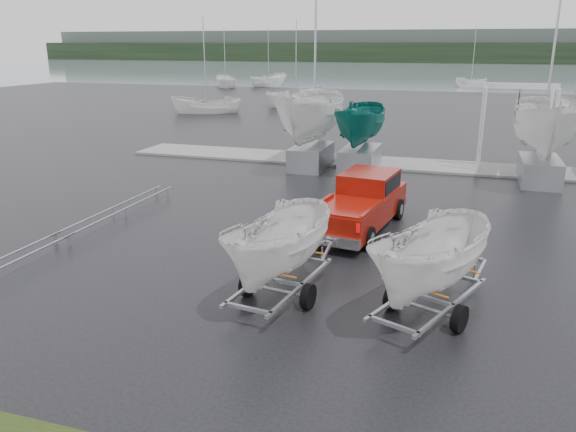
{
  "coord_description": "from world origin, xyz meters",
  "views": [
    {
      "loc": [
        2.34,
        -15.15,
        5.88
      ],
      "look_at": [
        -2.24,
        -0.72,
        1.2
      ],
      "focal_mm": 35.0,
      "sensor_mm": 36.0,
      "label": 1
    }
  ],
  "objects": [
    {
      "name": "moored_boat_0",
      "position": [
        -19.39,
        29.84,
        0.01
      ],
      "size": [
        3.11,
        3.08,
        11.06
      ],
      "rotation": [
        0.0,
        0.0,
        5.14
      ],
      "color": "silver",
      "rests_on": "ground"
    },
    {
      "name": "lake",
      "position": [
        0.0,
        100.0,
        -0.01
      ],
      "size": [
        300.0,
        300.0,
        0.0
      ],
      "primitive_type": "plane",
      "color": "gray",
      "rests_on": "ground"
    },
    {
      "name": "far_hill",
      "position": [
        0.0,
        178.0,
        5.0
      ],
      "size": [
        300.0,
        6.0,
        10.0
      ],
      "primitive_type": "cube",
      "color": "#4C5651",
      "rests_on": "ground"
    },
    {
      "name": "keelboat_0",
      "position": [
        -4.77,
        11.0,
        4.21
      ],
      "size": [
        2.64,
        3.2,
        10.82
      ],
      "color": "#999CA1",
      "rests_on": "ground"
    },
    {
      "name": "ground_plane",
      "position": [
        0.0,
        0.0,
        0.0
      ],
      "size": [
        120.0,
        120.0,
        0.0
      ],
      "primitive_type": "plane",
      "color": "black",
      "rests_on": "ground"
    },
    {
      "name": "keelboat_2",
      "position": [
        5.55,
        11.0,
        4.12
      ],
      "size": [
        2.59,
        3.2,
        10.76
      ],
      "color": "#999CA1",
      "rests_on": "ground"
    },
    {
      "name": "moored_boat_2",
      "position": [
        11.14,
        40.06,
        0.01
      ],
      "size": [
        2.8,
        2.81,
        10.64
      ],
      "rotation": [
        0.0,
        0.0,
        3.76
      ],
      "color": "silver",
      "rests_on": "ground"
    },
    {
      "name": "treeline",
      "position": [
        0.0,
        170.0,
        3.0
      ],
      "size": [
        300.0,
        8.0,
        6.0
      ],
      "primitive_type": "cube",
      "color": "black",
      "rests_on": "ground"
    },
    {
      "name": "moored_boat_4",
      "position": [
        -30.01,
        58.15,
        0.0
      ],
      "size": [
        3.46,
        3.48,
        11.3
      ],
      "rotation": [
        0.0,
        0.0,
        3.7
      ],
      "color": "silver",
      "rests_on": "ground"
    },
    {
      "name": "mast_rack_0",
      "position": [
        -9.0,
        1.0,
        0.35
      ],
      "size": [
        0.56,
        6.5,
        0.06
      ],
      "rotation": [
        0.0,
        0.0,
        1.57
      ],
      "color": "#999CA1",
      "rests_on": "ground"
    },
    {
      "name": "trailer_parked",
      "position": [
        1.9,
        -3.39,
        2.68
      ],
      "size": [
        2.44,
        3.78,
        4.94
      ],
      "rotation": [
        0.0,
        0.0,
        -0.38
      ],
      "color": "#999CA1",
      "rests_on": "ground"
    },
    {
      "name": "trailer_hitched",
      "position": [
        -1.54,
        -3.48,
        2.63
      ],
      "size": [
        1.88,
        3.73,
        4.84
      ],
      "rotation": [
        0.0,
        0.0,
        -0.14
      ],
      "color": "#999CA1",
      "rests_on": "ground"
    },
    {
      "name": "dock",
      "position": [
        0.0,
        13.0,
        0.05
      ],
      "size": [
        30.0,
        3.0,
        0.12
      ],
      "primitive_type": "cube",
      "color": "gray",
      "rests_on": "ground"
    },
    {
      "name": "moored_boat_6",
      "position": [
        -25.01,
        61.9,
        0.0
      ],
      "size": [
        3.51,
        3.55,
        11.55
      ],
      "rotation": [
        0.0,
        0.0,
        2.75
      ],
      "color": "silver",
      "rests_on": "ground"
    },
    {
      "name": "keelboat_1",
      "position": [
        -2.39,
        11.2,
        3.27
      ],
      "size": [
        2.09,
        3.2,
        6.67
      ],
      "color": "#999CA1",
      "rests_on": "ground"
    },
    {
      "name": "pickup_truck",
      "position": [
        -0.7,
        2.56,
        0.91
      ],
      "size": [
        2.5,
        5.46,
        1.75
      ],
      "rotation": [
        0.0,
        0.0,
        -0.14
      ],
      "color": "maroon",
      "rests_on": "ground"
    },
    {
      "name": "moored_boat_5",
      "position": [
        2.45,
        66.76,
        0.01
      ],
      "size": [
        3.24,
        3.26,
        11.06
      ],
      "rotation": [
        0.0,
        0.0,
        0.61
      ],
      "color": "silver",
      "rests_on": "ground"
    },
    {
      "name": "boat_hoist",
      "position": [
        4.54,
        13.0,
        2.67
      ],
      "size": [
        3.3,
        2.18,
        4.12
      ],
      "color": "silver",
      "rests_on": "ground"
    },
    {
      "name": "moored_boat_1",
      "position": [
        -13.77,
        38.14,
        0.0
      ],
      "size": [
        3.84,
        3.87,
        11.67
      ],
      "rotation": [
        0.0,
        0.0,
        2.58
      ],
      "color": "silver",
      "rests_on": "ground"
    }
  ]
}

